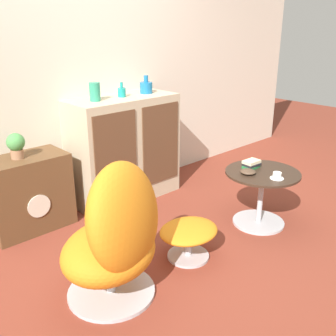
{
  "coord_description": "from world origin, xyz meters",
  "views": [
    {
      "loc": [
        -1.8,
        -1.69,
        1.62
      ],
      "look_at": [
        0.14,
        0.4,
        0.55
      ],
      "focal_mm": 42.0,
      "sensor_mm": 36.0,
      "label": 1
    }
  ],
  "objects": [
    {
      "name": "bowl",
      "position": [
        0.67,
        0.02,
        0.49
      ],
      "size": [
        0.12,
        0.12,
        0.04
      ],
      "color": "#4C3828",
      "rests_on": "coffee_table"
    },
    {
      "name": "potted_plant",
      "position": [
        -0.69,
        1.22,
        0.73
      ],
      "size": [
        0.14,
        0.14,
        0.2
      ],
      "color": "#996B4C",
      "rests_on": "tv_console"
    },
    {
      "name": "vase_leftmost",
      "position": [
        0.02,
        1.17,
        1.06
      ],
      "size": [
        0.09,
        0.09,
        0.16
      ],
      "color": "#2D8E6B",
      "rests_on": "sideboard"
    },
    {
      "name": "vase_inner_right",
      "position": [
        0.59,
        1.17,
        1.04
      ],
      "size": [
        0.12,
        0.12,
        0.17
      ],
      "color": "#196699",
      "rests_on": "sideboard"
    },
    {
      "name": "ottoman",
      "position": [
        -0.01,
        0.01,
        0.19
      ],
      "size": [
        0.45,
        0.38,
        0.26
      ],
      "color": "#B7B7BC",
      "rests_on": "ground_plane"
    },
    {
      "name": "ground_plane",
      "position": [
        0.0,
        0.0,
        0.0
      ],
      "size": [
        12.0,
        12.0,
        0.0
      ],
      "primitive_type": "plane",
      "color": "brown"
    },
    {
      "name": "egg_chair",
      "position": [
        -0.64,
        0.0,
        0.43
      ],
      "size": [
        0.83,
        0.8,
        0.91
      ],
      "color": "#B7B7BC",
      "rests_on": "ground_plane"
    },
    {
      "name": "teacup",
      "position": [
        0.75,
        -0.2,
        0.49
      ],
      "size": [
        0.11,
        0.11,
        0.05
      ],
      "color": "white",
      "rests_on": "coffee_table"
    },
    {
      "name": "wall_back",
      "position": [
        0.0,
        1.43,
        1.3
      ],
      "size": [
        6.4,
        0.06,
        2.6
      ],
      "color": "beige",
      "rests_on": "ground_plane"
    },
    {
      "name": "tv_console",
      "position": [
        -0.65,
        1.22,
        0.31
      ],
      "size": [
        0.65,
        0.37,
        0.62
      ],
      "color": "brown",
      "rests_on": "ground_plane"
    },
    {
      "name": "sideboard",
      "position": [
        0.3,
        1.17,
        0.49
      ],
      "size": [
        1.03,
        0.46,
        0.98
      ],
      "color": "tan",
      "rests_on": "ground_plane"
    },
    {
      "name": "book_stack",
      "position": [
        0.81,
        0.09,
        0.5
      ],
      "size": [
        0.15,
        0.11,
        0.07
      ],
      "color": "#237038",
      "rests_on": "coffee_table"
    },
    {
      "name": "coffee_table",
      "position": [
        0.8,
        -0.04,
        0.29
      ],
      "size": [
        0.61,
        0.61,
        0.47
      ],
      "color": "#B7B7BC",
      "rests_on": "ground_plane"
    },
    {
      "name": "vase_inner_left",
      "position": [
        0.3,
        1.17,
        1.03
      ],
      "size": [
        0.07,
        0.07,
        0.13
      ],
      "color": "teal",
      "rests_on": "sideboard"
    }
  ]
}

